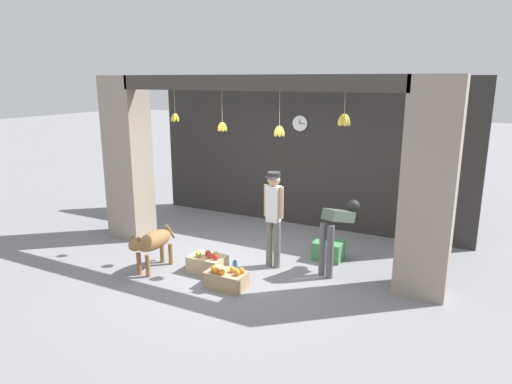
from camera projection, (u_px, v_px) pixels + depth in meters
ground_plane at (246, 265)px, 7.52m from camera, size 60.00×60.00×0.00m
shop_back_wall at (304, 152)px, 9.30m from camera, size 6.69×0.12×3.04m
shop_pillar_left at (128, 158)px, 8.62m from camera, size 0.70×0.60×3.04m
shop_pillar_right at (429, 189)px, 6.21m from camera, size 0.70×0.60×3.04m
storefront_awning at (250, 85)px, 6.92m from camera, size 4.79×0.27×0.92m
dog at (152, 242)px, 7.19m from camera, size 0.30×1.06×0.71m
shopkeeper at (274, 213)px, 7.24m from camera, size 0.34×0.26×1.57m
worker_stooping at (336, 228)px, 7.06m from camera, size 0.44×0.83×1.10m
fruit_crate_oranges at (226, 279)px, 6.68m from camera, size 0.59×0.36×0.33m
fruit_crate_apples at (208, 263)px, 7.23m from camera, size 0.57×0.39×0.35m
produce_box_green at (329, 250)px, 7.73m from camera, size 0.47×0.40×0.31m
water_bottle at (235, 269)px, 7.08m from camera, size 0.08×0.08×0.25m
wall_clock at (300, 123)px, 9.12m from camera, size 0.33×0.03×0.33m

